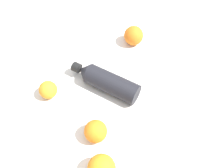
{
  "coord_description": "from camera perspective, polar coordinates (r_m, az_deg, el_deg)",
  "views": [
    {
      "loc": [
        -0.46,
        -0.05,
        0.75
      ],
      "look_at": [
        0.05,
        0.04,
        0.04
      ],
      "focal_mm": 38.77,
      "sensor_mm": 36.0,
      "label": 1
    }
  ],
  "objects": [
    {
      "name": "ground_plane",
      "position": [
        0.88,
        1.76,
        -4.1
      ],
      "size": [
        2.4,
        2.4,
        0.0
      ],
      "primitive_type": "plane",
      "color": "silver"
    },
    {
      "name": "water_bottle",
      "position": [
        0.89,
        -1.39,
        0.65
      ],
      "size": [
        0.16,
        0.27,
        0.08
      ],
      "rotation": [
        0.0,
        0.0,
        1.22
      ],
      "color": "black",
      "rests_on": "ground_plane"
    },
    {
      "name": "orange_0",
      "position": [
        0.9,
        -14.84,
        -1.32
      ],
      "size": [
        0.07,
        0.07,
        0.07
      ],
      "primitive_type": "sphere",
      "color": "orange",
      "rests_on": "ground_plane"
    },
    {
      "name": "orange_1",
      "position": [
        0.79,
        -3.89,
        -11.06
      ],
      "size": [
        0.07,
        0.07,
        0.07
      ],
      "primitive_type": "sphere",
      "color": "orange",
      "rests_on": "ground_plane"
    },
    {
      "name": "orange_2",
      "position": [
        1.05,
        5.11,
        11.31
      ],
      "size": [
        0.08,
        0.08,
        0.08
      ],
      "primitive_type": "sphere",
      "color": "orange",
      "rests_on": "ground_plane"
    },
    {
      "name": "orange_3",
      "position": [
        0.74,
        -2.51,
        -19.26
      ],
      "size": [
        0.08,
        0.08,
        0.08
      ],
      "primitive_type": "sphere",
      "color": "orange",
      "rests_on": "ground_plane"
    }
  ]
}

